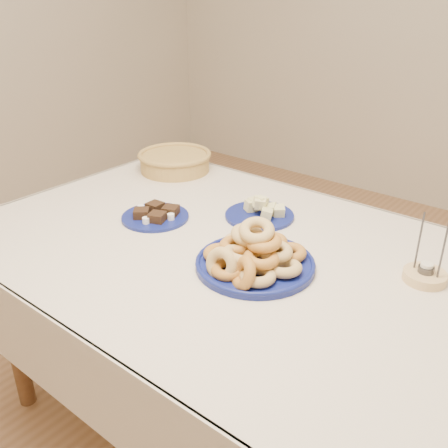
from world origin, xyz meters
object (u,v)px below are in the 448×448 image
(dining_table, at_px, (234,278))
(wicker_basket, at_px, (175,161))
(candle_holder, at_px, (425,275))
(donut_platter, at_px, (254,257))
(brownie_plate, at_px, (155,215))
(melon_plate, at_px, (260,211))

(dining_table, distance_m, wicker_basket, 0.75)
(dining_table, height_order, candle_holder, candle_holder)
(donut_platter, height_order, brownie_plate, donut_platter)
(melon_plate, relative_size, wicker_basket, 0.71)
(dining_table, xyz_separation_m, brownie_plate, (-0.34, -0.00, 0.12))
(melon_plate, height_order, brownie_plate, melon_plate)
(donut_platter, height_order, wicker_basket, donut_platter)
(brownie_plate, height_order, wicker_basket, wicker_basket)
(dining_table, height_order, wicker_basket, wicker_basket)
(dining_table, bearing_deg, melon_plate, 107.35)
(dining_table, xyz_separation_m, wicker_basket, (-0.62, 0.38, 0.15))
(donut_platter, distance_m, melon_plate, 0.35)
(donut_platter, xyz_separation_m, wicker_basket, (-0.73, 0.44, 0.01))
(donut_platter, height_order, melon_plate, donut_platter)
(melon_plate, distance_m, wicker_basket, 0.57)
(melon_plate, bearing_deg, wicker_basket, 164.75)
(wicker_basket, bearing_deg, melon_plate, -15.25)
(wicker_basket, relative_size, candle_holder, 1.89)
(brownie_plate, relative_size, candle_holder, 1.51)
(wicker_basket, bearing_deg, brownie_plate, -53.81)
(donut_platter, xyz_separation_m, brownie_plate, (-0.45, 0.06, -0.03))
(brownie_plate, distance_m, wicker_basket, 0.48)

